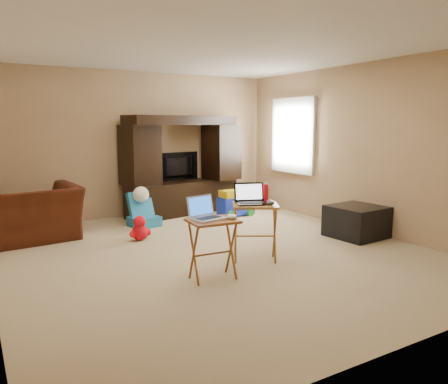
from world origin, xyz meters
TOP-DOWN VIEW (x-y plane):
  - floor at (0.00, 0.00)m, footprint 5.50×5.50m
  - ceiling at (0.00, 0.00)m, footprint 5.50×5.50m
  - wall_back at (0.00, 2.75)m, footprint 5.00×0.00m
  - wall_front at (0.00, -2.75)m, footprint 5.00×0.00m
  - wall_right at (2.50, 0.00)m, footprint 0.00×5.50m
  - window_pane at (2.48, 1.55)m, footprint 0.00×1.20m
  - window_frame at (2.46, 1.55)m, footprint 0.06×1.14m
  - entertainment_center at (0.70, 2.45)m, footprint 2.20×0.94m
  - television at (0.70, 2.61)m, footprint 0.90×0.23m
  - recliner at (-1.88, 1.81)m, footprint 1.27×1.14m
  - child_rocker at (-0.27, 1.82)m, footprint 0.51×0.56m
  - plush_toy at (-0.62, 1.05)m, footprint 0.32×0.26m
  - push_toy at (1.42, 1.81)m, footprint 0.63×0.46m
  - ottoman at (2.12, -0.34)m, footprint 0.74×0.74m
  - tray_table_left at (-0.49, -0.81)m, footprint 0.51×0.42m
  - tray_table_right at (0.25, -0.50)m, footprint 0.66×0.62m
  - laptop_left at (-0.52, -0.78)m, footprint 0.38×0.34m
  - laptop_right at (0.21, -0.48)m, footprint 0.43×0.40m
  - mouse_left at (-0.30, -0.88)m, footprint 0.10×0.14m
  - mouse_right at (0.38, -0.62)m, footprint 0.13×0.16m
  - water_bottle at (0.45, -0.42)m, footprint 0.07×0.07m

SIDE VIEW (x-z plane):
  - floor at x=0.00m, z-range 0.00..0.00m
  - plush_toy at x=-0.62m, z-range 0.00..0.35m
  - ottoman at x=2.12m, z-range 0.00..0.45m
  - push_toy at x=1.42m, z-range 0.00..0.47m
  - child_rocker at x=-0.27m, z-range 0.00..0.55m
  - tray_table_left at x=-0.49m, z-range 0.00..0.63m
  - tray_table_right at x=0.25m, z-range 0.00..0.68m
  - recliner at x=-1.88m, z-range 0.00..0.76m
  - mouse_left at x=-0.30m, z-range 0.63..0.68m
  - mouse_right at x=0.38m, z-range 0.68..0.74m
  - laptop_left at x=-0.52m, z-range 0.63..0.87m
  - water_bottle at x=0.45m, z-range 0.68..0.89m
  - laptop_right at x=0.21m, z-range 0.68..0.92m
  - television at x=0.70m, z-range 0.58..1.10m
  - entertainment_center at x=0.70m, z-range 0.00..1.75m
  - wall_back at x=0.00m, z-range -1.25..3.75m
  - wall_front at x=0.00m, z-range -1.25..3.75m
  - wall_right at x=2.50m, z-range -1.50..4.00m
  - window_pane at x=2.48m, z-range 0.80..2.00m
  - window_frame at x=2.46m, z-range 0.73..2.07m
  - ceiling at x=0.00m, z-range 2.50..2.50m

